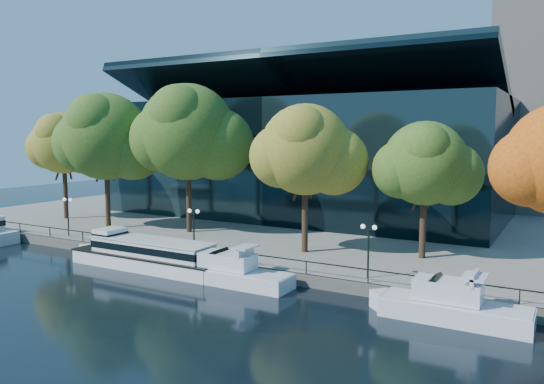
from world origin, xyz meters
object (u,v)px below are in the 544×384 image
Objects in this scene: lamp_0 at (68,208)px; tree_0 at (64,144)px; tree_4 at (426,165)px; lamp_2 at (369,238)px; tree_3 at (307,152)px; tree_1 at (106,138)px; cruiser_near at (228,271)px; tour_boat at (144,253)px; lamp_1 at (194,221)px; cruiser_far at (448,304)px; tree_2 at (189,134)px.

tree_0 is at bearing 141.75° from lamp_0.
lamp_2 is (-2.05, -8.43, -5.09)m from tree_4.
tree_3 is (35.17, -2.30, -0.26)m from tree_0.
tree_0 is at bearing 176.26° from tree_3.
tree_1 is 1.30× the size of tree_4.
cruiser_near is 2.69× the size of lamp_0.
lamp_2 is (43.02, -7.78, -6.44)m from tree_0.
tour_boat is 4.12× the size of lamp_0.
tree_3 is at bearing 32.61° from lamp_1.
tour_boat is 27.54m from tree_0.
cruiser_near is at bearing -2.33° from tour_boat.
tour_boat is 5.14m from lamp_1.
cruiser_far is 0.86× the size of tree_4.
lamp_1 is 1.00× the size of lamp_2.
cruiser_near is 2.69× the size of lamp_2.
cruiser_near is at bearing -8.86° from lamp_0.
cruiser_near is 18.99m from tree_4.
tree_4 reaches higher than lamp_0.
tree_0 reaches higher than cruiser_far.
tree_3 reaches higher than cruiser_near.
tree_1 is 18.97m from lamp_1.
tree_4 is (35.09, 2.90, -2.16)m from tree_1.
lamp_1 is at bearing -49.64° from tree_2.
tree_2 is (-29.85, 11.74, 10.65)m from cruiser_far.
cruiser_far is at bearing -13.06° from tree_1.
cruiser_far is at bearing -69.49° from tree_4.
tree_3 is 3.34× the size of lamp_1.
tree_0 is at bearing 163.71° from lamp_1.
tree_4 is at bearing 28.41° from tour_boat.
cruiser_far is (16.81, -0.08, 0.08)m from cruiser_near.
tree_1 is at bearing 88.83° from lamp_0.
cruiser_far is at bearing -1.00° from tour_boat.
tree_1 is 3.82× the size of lamp_1.
tree_2 reaches higher than tree_4.
cruiser_near is 16.81m from cruiser_far.
lamp_2 is (23.28, -8.08, -7.73)m from tree_2.
cruiser_far is at bearing -29.06° from lamp_2.
cruiser_near is at bearing -41.78° from tree_2.
tree_3 is at bearing 145.09° from lamp_2.
tree_3 is at bearing 75.24° from cruiser_near.
tree_0 is 3.34× the size of lamp_2.
tree_0 reaches higher than lamp_2.
tour_boat is 1.53× the size of cruiser_near.
tree_4 is at bearing 24.55° from lamp_1.
cruiser_far is at bearing -9.03° from lamp_1.
tour_boat is 16.95m from tree_3.
lamp_1 is 16.41m from lamp_2.
tree_2 is 14.92m from lamp_0.
lamp_0 is at bearing 174.75° from cruiser_far.
tour_boat is 1.03× the size of tree_2.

